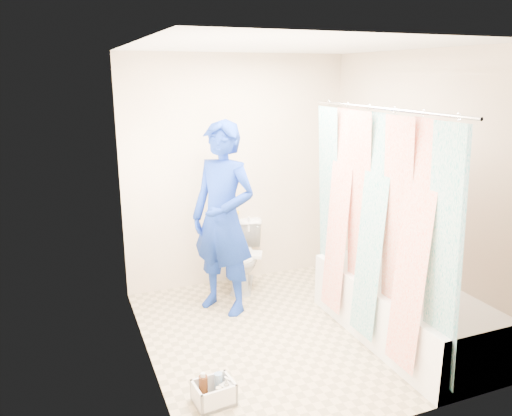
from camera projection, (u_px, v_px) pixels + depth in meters
name	position (u px, v px, depth m)	size (l,w,h in m)	color
floor	(288.00, 333.00, 4.37)	(2.60, 2.60, 0.00)	tan
ceiling	(294.00, 46.00, 3.75)	(2.40, 2.60, 0.02)	white
wall_back	(237.00, 172.00, 5.23)	(2.40, 0.02, 2.40)	beige
wall_front	(388.00, 251.00, 2.90)	(2.40, 0.02, 2.40)	beige
wall_left	(142.00, 215.00, 3.63)	(0.02, 2.60, 2.40)	beige
wall_right	(411.00, 188.00, 4.49)	(0.02, 2.60, 2.40)	beige
bathtub	(401.00, 309.00, 4.23)	(0.70, 1.75, 0.50)	white
curtain_rod	(381.00, 108.00, 3.67)	(0.02, 0.02, 1.90)	silver
shower_curtain	(374.00, 229.00, 3.91)	(0.06, 1.75, 1.80)	white
toilet	(242.00, 256.00, 5.24)	(0.38, 0.67, 0.68)	white
tank_lid	(242.00, 254.00, 5.12)	(0.42, 0.18, 0.03)	silver
tank_internals	(240.00, 221.00, 5.33)	(0.16, 0.09, 0.22)	black
plumber	(223.00, 219.00, 4.60)	(0.66, 0.43, 1.80)	#0F1A9B
cleaning_caddy	(215.00, 393.00, 3.43)	(0.29, 0.24, 0.20)	silver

